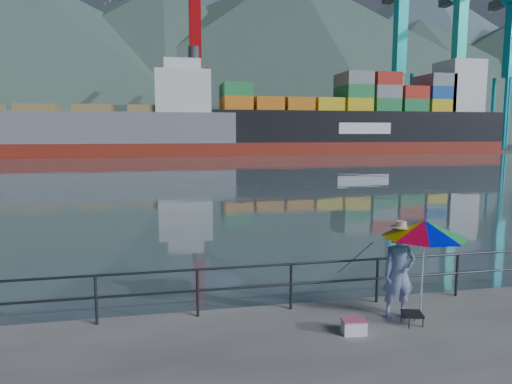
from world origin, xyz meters
TOP-DOWN VIEW (x-y plane):
  - harbor_water at (0.00, 130.00)m, footprint 500.00×280.00m
  - far_dock at (10.00, 93.00)m, footprint 200.00×40.00m
  - guardrail at (0.00, 1.70)m, footprint 22.00×0.06m
  - mountains at (38.82, 207.75)m, footprint 600.00×332.80m
  - port_cranes at (31.00, 84.00)m, footprint 116.00×28.00m
  - container_stacks at (34.17, 93.50)m, footprint 58.00×5.40m
  - fisherman at (3.03, 0.83)m, footprint 0.70×0.47m
  - beach_umbrella at (3.45, 0.65)m, footprint 2.24×2.24m
  - folding_stool at (3.14, 0.43)m, footprint 0.47×0.47m
  - cooler_bag at (1.84, 0.29)m, footprint 0.46×0.33m
  - fishing_rod at (2.64, 2.15)m, footprint 0.09×1.66m
  - bulk_carrier at (-11.20, 71.80)m, footprint 46.87×8.11m
  - container_ship at (35.90, 74.84)m, footprint 57.07×9.51m

SIDE VIEW (x-z plane):
  - harbor_water at x=0.00m, z-range 0.00..0.00m
  - far_dock at x=10.00m, z-range -0.20..0.20m
  - fishing_rod at x=2.64m, z-range -0.59..0.59m
  - cooler_bag at x=1.84m, z-range 0.00..0.25m
  - folding_stool at x=3.14m, z-range 0.01..0.26m
  - guardrail at x=0.00m, z-range 0.01..1.03m
  - fisherman at x=3.03m, z-range 0.00..1.88m
  - beach_umbrella at x=3.45m, z-range 0.85..2.92m
  - container_stacks at x=34.17m, z-range -1.06..6.74m
  - bulk_carrier at x=-11.20m, z-range -3.05..11.45m
  - container_ship at x=35.90m, z-range -3.19..14.91m
  - port_cranes at x=31.00m, z-range -3.20..35.20m
  - mountains at x=38.82m, z-range -4.45..75.55m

